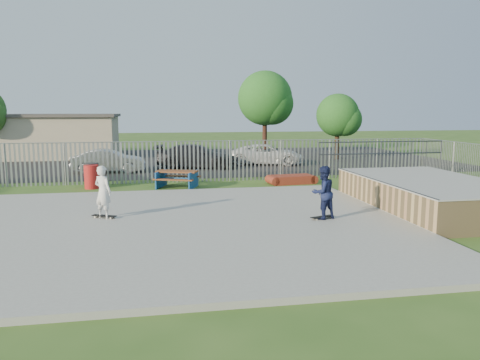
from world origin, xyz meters
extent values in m
plane|color=#32551D|center=(0.00, 0.00, 0.00)|extent=(120.00, 120.00, 0.00)
cube|color=gray|center=(0.00, 0.00, 0.07)|extent=(15.00, 12.00, 0.15)
cube|color=tan|center=(9.50, 1.00, 0.53)|extent=(4.00, 7.00, 1.05)
cube|color=#9E9E99|center=(9.50, 1.00, 1.07)|extent=(4.05, 7.05, 0.04)
cylinder|color=#383A3F|center=(7.52, 1.00, 1.08)|extent=(0.06, 7.00, 0.06)
cube|color=brown|center=(0.92, 7.42, 0.74)|extent=(1.97, 1.32, 0.06)
cube|color=brown|center=(0.70, 6.85, 0.45)|extent=(1.82, 0.92, 0.05)
cube|color=brown|center=(1.14, 8.00, 0.45)|extent=(1.82, 0.92, 0.05)
cube|color=navy|center=(0.92, 7.42, 0.38)|extent=(2.03, 1.91, 0.76)
cube|color=maroon|center=(6.38, 7.65, 0.20)|extent=(2.08, 1.21, 0.40)
cylinder|color=#B21C1B|center=(-2.88, 7.86, 0.53)|extent=(0.64, 0.64, 1.06)
cylinder|color=black|center=(-2.93, 8.30, 0.55)|extent=(0.66, 0.66, 1.10)
cube|color=black|center=(0.00, 19.00, 0.01)|extent=(40.00, 18.00, 0.02)
imported|color=#9E9EA3|center=(-2.62, 13.09, 0.68)|extent=(4.01, 1.47, 1.31)
imported|color=black|center=(2.41, 14.35, 0.73)|extent=(5.24, 3.14, 1.42)
imported|color=white|center=(7.03, 15.39, 0.67)|extent=(5.09, 3.31, 1.30)
cube|color=#BAAE8F|center=(-8.00, 23.00, 1.50)|extent=(10.00, 6.00, 3.00)
cube|color=#4C4742|center=(-8.00, 23.00, 3.10)|extent=(10.40, 6.40, 0.20)
cylinder|color=#3F2219|center=(8.44, 22.18, 1.89)|extent=(0.36, 0.36, 3.77)
sphere|color=#255D20|center=(8.44, 22.18, 4.40)|extent=(4.22, 4.22, 4.22)
cylinder|color=#3A2617|center=(12.68, 17.75, 1.34)|extent=(0.32, 0.32, 2.69)
sphere|color=#24581E|center=(12.68, 17.75, 3.14)|extent=(3.01, 3.01, 3.01)
cube|color=black|center=(5.06, -0.22, 0.21)|extent=(0.82, 0.45, 0.02)
cube|color=black|center=(-1.65, 1.11, 0.21)|extent=(0.81, 0.54, 0.02)
imported|color=#151D43|center=(5.06, -0.22, 0.98)|extent=(0.97, 0.86, 1.65)
imported|color=white|center=(-1.65, 1.11, 0.98)|extent=(0.72, 0.68, 1.65)
camera|label=1|loc=(0.03, -13.76, 3.51)|focal=35.00mm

